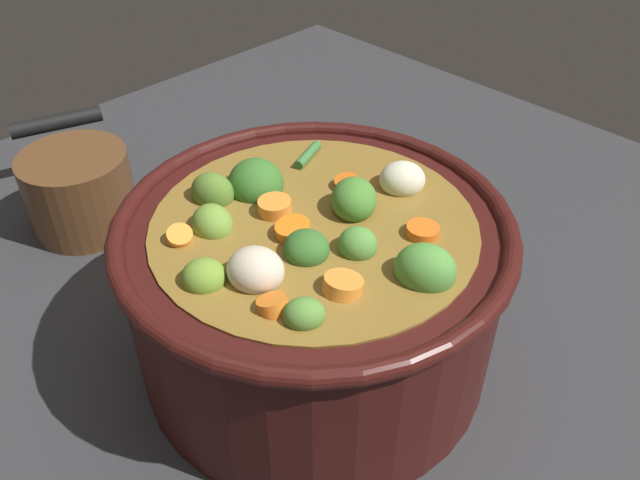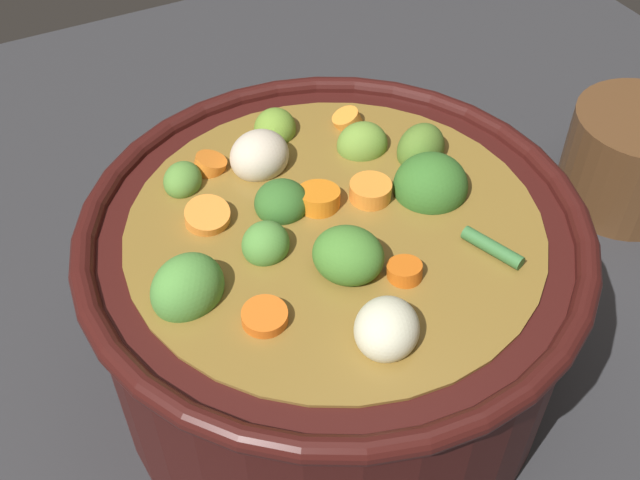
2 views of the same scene
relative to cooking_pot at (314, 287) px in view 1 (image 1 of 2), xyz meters
The scene contains 3 objects.
ground_plane 0.08m from the cooking_pot, behind, with size 1.10×1.10×0.00m, color #2D2D30.
cooking_pot is the anchor object (origin of this frame).
small_saucepan 0.31m from the cooking_pot, 81.94° to the right, with size 0.14×0.18×0.09m.
Camera 1 is at (0.27, 0.27, 0.43)m, focal length 36.70 mm.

